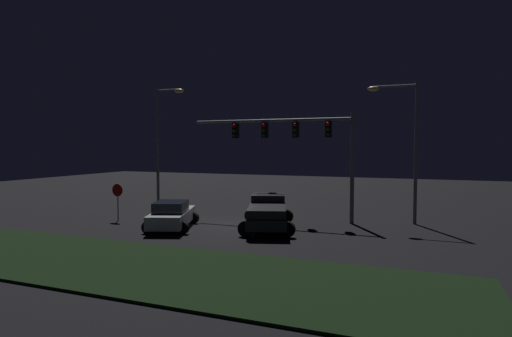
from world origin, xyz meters
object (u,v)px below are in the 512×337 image
(car_sedan, at_px, (172,215))
(traffic_signal_gantry, at_px, (296,138))
(stop_sign, at_px, (118,195))
(street_lamp_left, at_px, (162,135))
(street_lamp_right, at_px, (405,135))
(pickup_truck, at_px, (268,211))

(car_sedan, height_order, traffic_signal_gantry, traffic_signal_gantry)
(car_sedan, bearing_deg, stop_sign, 58.56)
(street_lamp_left, bearing_deg, car_sedan, -52.19)
(street_lamp_left, bearing_deg, street_lamp_right, 2.15)
(street_lamp_right, distance_m, stop_sign, 17.43)
(pickup_truck, height_order, stop_sign, stop_sign)
(traffic_signal_gantry, height_order, stop_sign, traffic_signal_gantry)
(car_sedan, distance_m, traffic_signal_gantry, 8.67)
(stop_sign, bearing_deg, street_lamp_left, 89.70)
(pickup_truck, xyz_separation_m, street_lamp_right, (6.85, 4.42, 4.16))
(street_lamp_left, distance_m, stop_sign, 6.06)
(street_lamp_right, bearing_deg, stop_sign, -161.71)
(car_sedan, bearing_deg, pickup_truck, -89.33)
(car_sedan, distance_m, stop_sign, 4.58)
(traffic_signal_gantry, bearing_deg, pickup_truck, -101.48)
(car_sedan, xyz_separation_m, street_lamp_right, (11.78, 6.26, 4.42))
(pickup_truck, relative_size, car_sedan, 1.21)
(pickup_truck, bearing_deg, traffic_signal_gantry, -29.66)
(car_sedan, relative_size, stop_sign, 2.13)
(traffic_signal_gantry, xyz_separation_m, street_lamp_left, (-9.98, 0.59, 0.30))
(car_sedan, relative_size, street_lamp_left, 0.55)
(pickup_truck, relative_size, street_lamp_left, 0.67)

